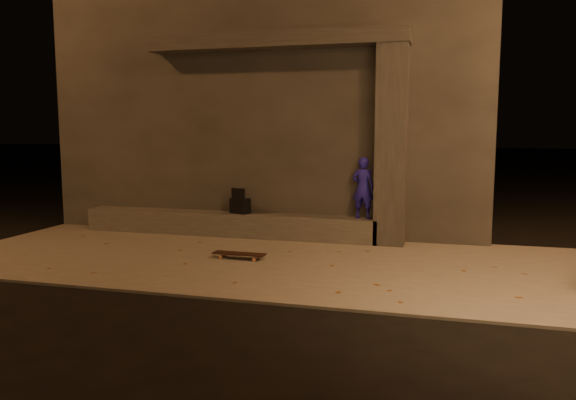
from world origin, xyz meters
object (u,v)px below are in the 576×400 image
(backpack, at_px, (240,205))
(skateboard, at_px, (239,254))
(skateboarder, at_px, (363,188))
(column, at_px, (391,146))

(backpack, height_order, skateboard, backpack)
(backpack, distance_m, skateboard, 2.08)
(skateboarder, bearing_deg, skateboard, 56.92)
(skateboarder, relative_size, skateboard, 1.30)
(skateboarder, bearing_deg, backpack, 9.70)
(column, height_order, skateboarder, column)
(backpack, bearing_deg, skateboarder, 21.02)
(backpack, xyz_separation_m, skateboard, (0.68, -1.89, -0.55))
(column, distance_m, backpack, 3.15)
(column, height_order, backpack, column)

